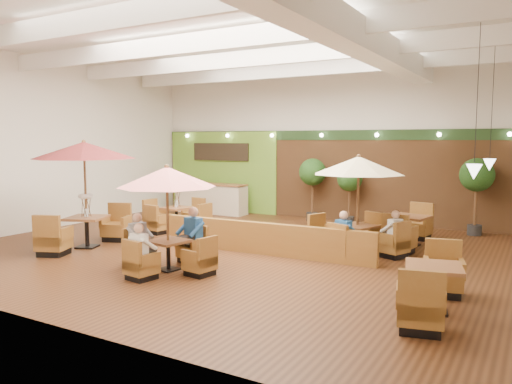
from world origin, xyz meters
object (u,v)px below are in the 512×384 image
Objects in this scene: table_2 at (358,186)px; topiary_0 at (313,175)px; topiary_1 at (350,181)px; diner_4 at (394,228)px; diner_2 at (139,234)px; table_5 at (409,231)px; diner_0 at (141,245)px; table_1 at (167,198)px; service_counter at (211,198)px; diner_1 at (192,230)px; booth_divider at (263,238)px; table_4 at (433,289)px; table_0 at (85,166)px; table_3 at (176,216)px; diner_3 at (345,230)px; topiary_2 at (477,178)px.

table_2 is 5.11m from topiary_0.
topiary_1 is 4.91m from diner_4.
table_2 reaches higher than diner_2.
diner_0 reaches higher than table_5.
service_counter is at bearing 127.98° from table_1.
diner_4 is (-0.02, -1.58, 0.33)m from table_5.
topiary_0 is at bearing -78.66° from diner_1.
table_4 is at bearing -28.89° from booth_divider.
diner_2 is 1.05× the size of diner_4.
diner_4 is at bearing 21.62° from booth_divider.
diner_0 is at bearing -47.28° from table_0.
diner_0 is 1.72m from diner_1.
table_2 reaches higher than diner_4.
table_3 is 6.33m from diner_3.
table_2 is at bearing 4.53° from table_3.
table_3 reaches higher than booth_divider.
table_5 is at bearing 9.09° from table_0.
table_0 is 1.29× the size of topiary_2.
diner_2 is at bearing -66.36° from service_counter.
table_3 is (-4.17, 1.71, 0.02)m from booth_divider.
table_2 is 5.60m from diner_0.
booth_divider is 2.91m from table_1.
booth_divider is 3.23m from diner_4.
diner_0 is 6.08m from diner_4.
diner_3 reaches higher than table_5.
topiary_2 reaches higher than table_5.
table_1 reaches higher than table_3.
diner_4 is (4.01, 4.57, -0.01)m from diner_0.
table_3 is 5.87m from diner_0.
topiary_0 is 3.11× the size of diner_4.
topiary_1 is 8.82m from diner_0.
table_2 is (6.52, 2.97, -0.45)m from table_0.
diner_0 is at bearing -90.36° from topiary_0.
table_0 is at bearing -83.68° from service_counter.
booth_divider is 5.12m from table_0.
diner_1 is at bearing 99.16° from table_1.
diner_1 is 1.14× the size of diner_3.
diner_1 is at bearing 159.35° from table_4.
table_3 is 1.25× the size of topiary_1.
diner_4 is at bearing 100.82° from table_4.
table_1 is 3.15× the size of diner_3.
table_1 is 2.76× the size of diner_1.
diner_4 is at bearing 65.02° from diner_3.
table_0 is at bearing -161.87° from booth_divider.
diner_3 is at bearing -136.22° from diner_1.
table_0 reaches higher than diner_1.
table_2 is (7.28, -3.91, 1.15)m from service_counter.
diner_2 reaches higher than booth_divider.
service_counter reaches higher than diner_4.
topiary_2 reaches higher than diner_4.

